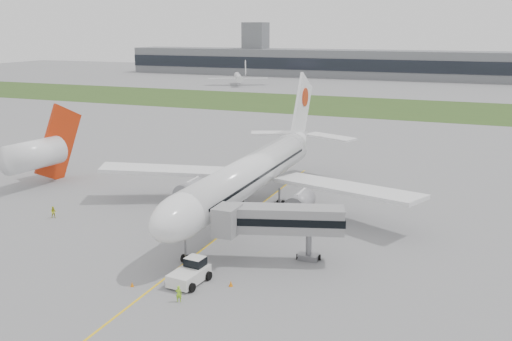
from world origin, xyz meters
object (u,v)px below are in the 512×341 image
at_px(airliner, 253,172).
at_px(neighbor_aircraft, 37,153).
at_px(pushback_tug, 191,272).
at_px(ground_crew_near, 179,294).
at_px(jet_bridge, 276,220).

height_order(airliner, neighbor_aircraft, airliner).
distance_m(airliner, pushback_tug, 24.67).
distance_m(airliner, neighbor_aircraft, 37.60).
distance_m(pushback_tug, neighbor_aircraft, 46.98).
bearing_deg(airliner, neighbor_aircraft, -179.09).
xyz_separation_m(airliner, pushback_tug, (2.87, -24.07, -4.58)).
bearing_deg(pushback_tug, neighbor_aircraft, 155.67).
xyz_separation_m(ground_crew_near, neighbor_aircraft, (-41.46, 27.75, 4.58)).
bearing_deg(airliner, pushback_tug, -83.19).
xyz_separation_m(pushback_tug, jet_bridge, (6.20, 8.25, 3.71)).
distance_m(ground_crew_near, neighbor_aircraft, 50.10).
xyz_separation_m(pushback_tug, ground_crew_near, (0.99, -4.27, -0.27)).
distance_m(pushback_tug, jet_bridge, 10.97).
relative_size(pushback_tug, ground_crew_near, 2.98).
bearing_deg(neighbor_aircraft, ground_crew_near, -25.99).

